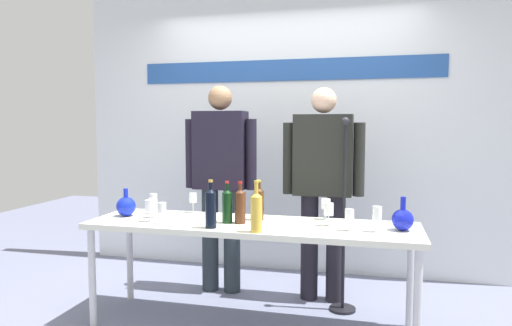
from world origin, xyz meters
name	(u,v)px	position (x,y,z in m)	size (l,w,h in m)	color
back_wall	(287,116)	(0.00, 1.39, 1.50)	(4.11, 0.11, 3.00)	silver
display_table	(251,232)	(0.00, 0.00, 0.68)	(2.28, 0.62, 0.74)	silver
decanter_blue_left	(126,206)	(-0.96, 0.01, 0.81)	(0.14, 0.14, 0.21)	#1325BD
decanter_blue_right	(403,219)	(1.00, 0.01, 0.81)	(0.14, 0.14, 0.22)	#141DB4
presenter_left	(221,174)	(-0.43, 0.64, 1.00)	(0.62, 0.22, 1.74)	#262F35
presenter_right	(323,179)	(0.43, 0.64, 0.99)	(0.65, 0.22, 1.71)	black
wine_bottle_0	(211,207)	(-0.22, -0.21, 0.88)	(0.07, 0.07, 0.32)	black
wine_bottle_1	(259,202)	(0.03, 0.11, 0.87)	(0.07, 0.07, 0.29)	#4F2E12
wine_bottle_2	(240,205)	(-0.07, -0.02, 0.87)	(0.07, 0.07, 0.29)	#4D2817
wine_bottle_3	(227,205)	(-0.16, -0.04, 0.87)	(0.07, 0.07, 0.29)	black
wine_bottle_4	(256,211)	(0.10, -0.26, 0.88)	(0.07, 0.07, 0.33)	gold
wine_glass_left_0	(153,204)	(-0.73, 0.00, 0.84)	(0.06, 0.06, 0.15)	white
wine_glass_left_1	(150,206)	(-0.70, -0.12, 0.85)	(0.07, 0.07, 0.15)	white
wine_glass_left_2	(153,199)	(-0.81, 0.15, 0.85)	(0.06, 0.06, 0.15)	white
wine_glass_left_3	(193,198)	(-0.52, 0.25, 0.85)	(0.06, 0.06, 0.16)	white
wine_glass_left_4	(162,208)	(-0.58, -0.18, 0.85)	(0.06, 0.06, 0.15)	white
wine_glass_right_0	(326,204)	(0.49, 0.25, 0.85)	(0.07, 0.07, 0.15)	white
wine_glass_right_1	(349,216)	(0.67, -0.08, 0.84)	(0.06, 0.06, 0.14)	white
wine_glass_right_2	(377,214)	(0.84, -0.07, 0.86)	(0.06, 0.06, 0.16)	white
wine_glass_right_3	(329,210)	(0.53, 0.04, 0.85)	(0.07, 0.07, 0.16)	white
microphone_stand	(343,248)	(0.61, 0.45, 0.49)	(0.20, 0.20, 1.47)	black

